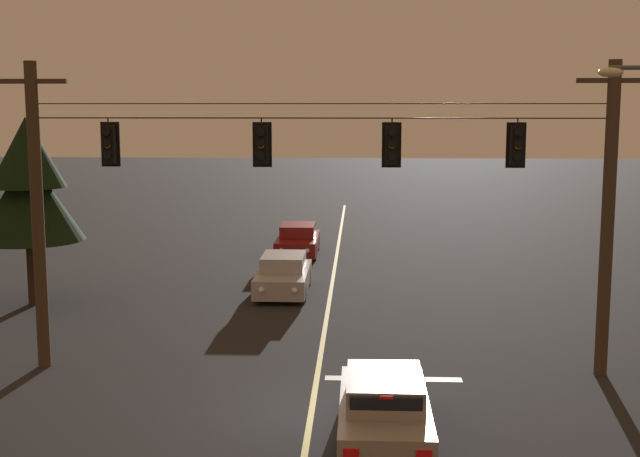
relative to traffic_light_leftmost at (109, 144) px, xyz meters
The scene contains 12 objects.
ground_plane 8.35m from the traffic_light_leftmost, 29.97° to the right, with size 180.00×180.00×0.00m, color black.
lane_centre_stripe 9.84m from the traffic_light_leftmost, 48.99° to the left, with size 0.14×60.00×0.01m, color #D1C64C.
stop_bar_paint 9.19m from the traffic_light_leftmost, ahead, with size 3.40×0.36×0.01m, color silver.
signal_span_assembly 5.50m from the traffic_light_leftmost, ahead, with size 16.07×0.32×7.82m.
traffic_light_leftmost is the anchor object (origin of this frame).
traffic_light_left_inner 3.83m from the traffic_light_leftmost, ahead, with size 0.48×0.41×1.22m.
traffic_light_centre 7.05m from the traffic_light_leftmost, ahead, with size 0.48×0.41×1.22m.
traffic_light_right_inner 10.09m from the traffic_light_leftmost, ahead, with size 0.48×0.41×1.22m.
car_waiting_near_lane 9.61m from the traffic_light_leftmost, 33.29° to the right, with size 1.80×4.33×1.39m.
car_oncoming_lead 10.94m from the traffic_light_leftmost, 68.61° to the left, with size 1.80×4.42×1.39m.
car_oncoming_trailing 17.92m from the traffic_light_leftmost, 78.32° to the left, with size 1.80×4.42×1.39m.
tree_verge_near 8.55m from the traffic_light_leftmost, 125.26° to the left, with size 3.61×3.61×6.35m.
Camera 1 is at (1.05, -17.88, 6.75)m, focal length 47.54 mm.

